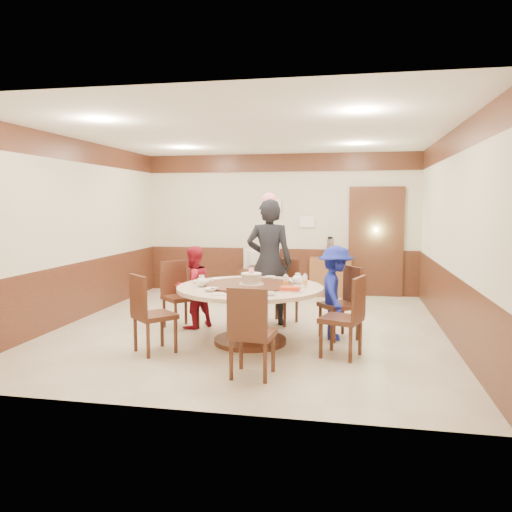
% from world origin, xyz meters
% --- Properties ---
extents(room, '(6.00, 6.04, 2.84)m').
position_xyz_m(room, '(0.01, 0.01, 1.08)').
color(room, beige).
rests_on(room, ground).
extents(banquet_table, '(1.89, 1.89, 0.78)m').
position_xyz_m(banquet_table, '(0.16, -0.79, 0.53)').
color(banquet_table, '#4A2517').
rests_on(banquet_table, ground).
extents(chair_0, '(0.61, 0.61, 0.97)m').
position_xyz_m(chair_0, '(1.30, -0.34, 0.30)').
color(chair_0, '#4A2517').
rests_on(chair_0, ground).
extents(chair_1, '(0.58, 0.58, 0.97)m').
position_xyz_m(chair_1, '(0.40, 0.38, 0.30)').
color(chair_1, '#4A2517').
rests_on(chair_1, ground).
extents(chair_2, '(0.62, 0.62, 0.97)m').
position_xyz_m(chair_2, '(-1.01, -0.20, 0.30)').
color(chair_2, '#4A2517').
rests_on(chair_2, ground).
extents(chair_3, '(0.62, 0.62, 0.97)m').
position_xyz_m(chair_3, '(-0.92, -1.43, 0.30)').
color(chair_3, '#4A2517').
rests_on(chair_3, ground).
extents(chair_4, '(0.47, 0.48, 0.97)m').
position_xyz_m(chair_4, '(0.43, -2.04, 0.30)').
color(chair_4, '#4A2517').
rests_on(chair_4, ground).
extents(chair_5, '(0.56, 0.56, 0.97)m').
position_xyz_m(chair_5, '(1.35, -1.17, 0.30)').
color(chair_5, '#4A2517').
rests_on(chair_5, ground).
extents(person_standing, '(0.70, 0.47, 1.88)m').
position_xyz_m(person_standing, '(0.23, 0.29, 0.94)').
color(person_standing, black).
rests_on(person_standing, ground).
extents(person_red, '(0.71, 0.74, 1.20)m').
position_xyz_m(person_red, '(-0.82, -0.17, 0.60)').
color(person_red, maroon).
rests_on(person_red, ground).
extents(person_blue, '(0.54, 0.85, 1.26)m').
position_xyz_m(person_blue, '(1.23, -0.36, 0.63)').
color(person_blue, navy).
rests_on(person_blue, ground).
extents(birthday_cake, '(0.32, 0.32, 0.21)m').
position_xyz_m(birthday_cake, '(0.18, -0.82, 0.85)').
color(birthday_cake, white).
rests_on(birthday_cake, banquet_table).
extents(teapot_left, '(0.17, 0.15, 0.13)m').
position_xyz_m(teapot_left, '(-0.45, -0.94, 0.81)').
color(teapot_left, white).
rests_on(teapot_left, banquet_table).
extents(teapot_right, '(0.17, 0.15, 0.13)m').
position_xyz_m(teapot_right, '(0.74, -0.50, 0.81)').
color(teapot_right, white).
rests_on(teapot_right, banquet_table).
extents(bowl_0, '(0.15, 0.15, 0.04)m').
position_xyz_m(bowl_0, '(-0.37, -0.45, 0.77)').
color(bowl_0, white).
rests_on(bowl_0, banquet_table).
extents(bowl_1, '(0.12, 0.12, 0.04)m').
position_xyz_m(bowl_1, '(0.52, -1.38, 0.77)').
color(bowl_1, white).
rests_on(bowl_1, banquet_table).
extents(bowl_2, '(0.17, 0.17, 0.04)m').
position_xyz_m(bowl_2, '(-0.24, -1.25, 0.77)').
color(bowl_2, white).
rests_on(bowl_2, banquet_table).
extents(bowl_3, '(0.14, 0.14, 0.04)m').
position_xyz_m(bowl_3, '(0.79, -0.93, 0.77)').
color(bowl_3, white).
rests_on(bowl_3, banquet_table).
extents(bowl_4, '(0.15, 0.15, 0.04)m').
position_xyz_m(bowl_4, '(-0.58, -0.67, 0.77)').
color(bowl_4, white).
rests_on(bowl_4, banquet_table).
extents(bowl_5, '(0.14, 0.14, 0.04)m').
position_xyz_m(bowl_5, '(0.31, -0.15, 0.77)').
color(bowl_5, white).
rests_on(bowl_5, banquet_table).
extents(saucer_near, '(0.18, 0.18, 0.01)m').
position_xyz_m(saucer_near, '(-0.09, -1.44, 0.76)').
color(saucer_near, white).
rests_on(saucer_near, banquet_table).
extents(saucer_far, '(0.18, 0.18, 0.01)m').
position_xyz_m(saucer_far, '(0.61, -0.29, 0.76)').
color(saucer_far, white).
rests_on(saucer_far, banquet_table).
extents(shrimp_platter, '(0.30, 0.20, 0.06)m').
position_xyz_m(shrimp_platter, '(0.71, -1.11, 0.78)').
color(shrimp_platter, white).
rests_on(shrimp_platter, banquet_table).
extents(bottle_0, '(0.06, 0.06, 0.16)m').
position_xyz_m(bottle_0, '(0.63, -0.86, 0.83)').
color(bottle_0, white).
rests_on(bottle_0, banquet_table).
extents(bottle_1, '(0.06, 0.06, 0.16)m').
position_xyz_m(bottle_1, '(0.86, -0.77, 0.83)').
color(bottle_1, white).
rests_on(bottle_1, banquet_table).
extents(tv_stand, '(0.85, 0.45, 0.50)m').
position_xyz_m(tv_stand, '(-0.34, 2.75, 0.25)').
color(tv_stand, '#4A2517').
rests_on(tv_stand, ground).
extents(television, '(0.74, 0.15, 0.42)m').
position_xyz_m(television, '(-0.34, 2.75, 0.71)').
color(television, gray).
rests_on(television, tv_stand).
extents(side_cabinet, '(0.80, 0.40, 0.75)m').
position_xyz_m(side_cabinet, '(1.04, 2.78, 0.38)').
color(side_cabinet, brown).
rests_on(side_cabinet, ground).
extents(thermos, '(0.15, 0.15, 0.38)m').
position_xyz_m(thermos, '(1.02, 2.78, 0.94)').
color(thermos, silver).
rests_on(thermos, side_cabinet).
extents(notice_left, '(0.25, 0.00, 0.35)m').
position_xyz_m(notice_left, '(-0.10, 2.96, 1.75)').
color(notice_left, white).
rests_on(notice_left, room).
extents(notice_right, '(0.30, 0.00, 0.22)m').
position_xyz_m(notice_right, '(0.55, 2.96, 1.45)').
color(notice_right, white).
rests_on(notice_right, room).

